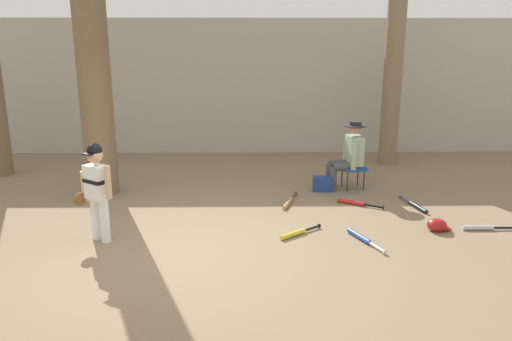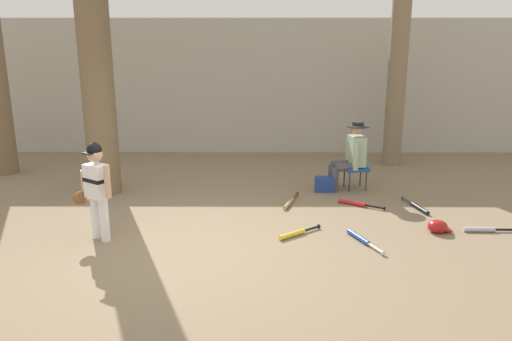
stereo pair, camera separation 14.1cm
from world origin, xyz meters
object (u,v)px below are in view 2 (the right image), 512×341
Objects in this scene: bat_blue_youth at (361,239)px; batting_helmet_red at (438,227)px; bat_aluminum_silver at (483,230)px; young_ballplayer at (96,185)px; tree_near_player at (93,27)px; bat_red_barrel at (356,204)px; folding_stool at (356,169)px; bat_yellow_trainer at (295,234)px; tree_behind_spectator at (397,80)px; seated_spectator at (351,154)px; handbag_beside_stool at (325,184)px; bat_black_composite at (418,207)px; bat_wood_tan at (290,202)px.

batting_helmet_red is (1.12, 0.33, 0.05)m from bat_blue_youth.
young_ballplayer is at bearing -176.87° from bat_aluminum_silver.
tree_near_player is 5.06m from bat_red_barrel.
young_ballplayer reaches higher than bat_aluminum_silver.
folding_stool is 0.74× the size of bat_yellow_trainer.
batting_helmet_red is (5.11, -1.83, -2.68)m from tree_near_player.
tree_behind_spectator is 9.13× the size of folding_stool.
tree_near_player is 6.06m from batting_helmet_red.
seated_spectator is 1.59× the size of bat_blue_youth.
young_ballplayer is 3.94m from handbag_beside_stool.
bat_blue_youth is 1.16m from batting_helmet_red.
bat_blue_youth is 2.36× the size of batting_helmet_red.
handbag_beside_stool is at bearing 0.79° from tree_near_player.
tree_near_player reaches higher than bat_yellow_trainer.
young_ballplayer is 3.97m from bat_red_barrel.
batting_helmet_red is (1.97, 0.15, 0.05)m from bat_yellow_trainer.
bat_black_composite is at bearing -34.79° from handbag_beside_stool.
batting_helmet_red is at bearing -50.84° from bat_red_barrel.
handbag_beside_stool reaches higher than bat_wood_tan.
batting_helmet_red is at bearing -69.72° from folding_stool.
folding_stool reaches higher than batting_helmet_red.
bat_aluminum_silver is (1.95, -1.87, -0.10)m from handbag_beside_stool.
seated_spectator is at bearing 86.33° from bat_red_barrel.
bat_red_barrel is (3.65, 1.39, -0.71)m from young_ballplayer.
young_ballplayer reaches higher than bat_wood_tan.
tree_near_player reaches higher than bat_black_composite.
young_ballplayer is 3.51m from bat_blue_youth.
bat_red_barrel and bat_aluminum_silver have the same top height.
bat_aluminum_silver is (0.61, -0.94, 0.00)m from bat_black_composite.
bat_blue_youth is (-0.26, -2.36, -0.61)m from seated_spectator.
folding_stool is 0.63m from handbag_beside_stool.
tree_behind_spectator reaches higher than bat_wood_tan.
handbag_beside_stool is 0.48× the size of bat_aluminum_silver.
bat_aluminum_silver is (2.59, -1.17, 0.00)m from bat_wood_tan.
tree_near_player is at bearing -177.18° from folding_stool.
handbag_beside_stool is 0.44× the size of bat_black_composite.
handbag_beside_stool reaches higher than bat_yellow_trainer.
folding_stool is 0.58× the size of bat_black_composite.
tree_behind_spectator reaches higher than folding_stool.
seated_spectator is (3.71, 2.30, -0.10)m from young_ballplayer.
seated_spectator is 2.52m from bat_yellow_trainer.
tree_near_player reaches higher than folding_stool.
batting_helmet_red is (1.31, -1.88, -0.05)m from handbag_beside_stool.
seated_spectator is 3.53× the size of handbag_beside_stool.
bat_yellow_trainer is (-1.21, -2.19, -0.33)m from folding_stool.
bat_black_composite and bat_red_barrel have the same top height.
folding_stool is 2.48m from bat_aluminum_silver.
bat_blue_youth is (-1.48, -4.22, -1.73)m from tree_behind_spectator.
bat_wood_tan is 1.02× the size of bat_black_composite.
bat_blue_youth is at bearing -98.11° from bat_red_barrel.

